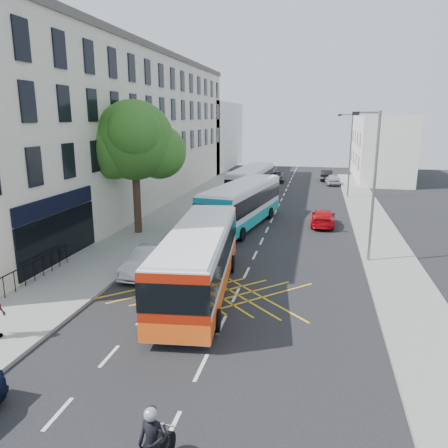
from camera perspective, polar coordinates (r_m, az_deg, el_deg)
The scene contains 18 objects.
ground at distance 14.75m, azimuth -3.00°, elevation -18.21°, with size 120.00×120.00×0.00m, color black.
pavement_left at distance 30.54m, azimuth -11.09°, elevation -1.15°, with size 5.00×70.00×0.15m, color gray.
pavement_right at distance 28.44m, azimuth 20.11°, elevation -2.86°, with size 3.00×70.00×0.15m, color gray.
terrace_main at distance 40.47m, azimuth -13.49°, elevation 11.92°, with size 8.30×45.00×13.50m.
terrace_far at distance 69.32m, azimuth -2.36°, elevation 11.45°, with size 8.00×20.00×10.00m, color silver.
building_right at distance 60.66m, azimuth 19.69°, elevation 9.40°, with size 6.00×18.00×8.00m, color silver.
street_tree at distance 29.55m, azimuth -11.70°, elevation 10.56°, with size 6.30×5.70×8.80m.
lamp_near at distance 24.43m, azimuth 18.85°, elevation 5.53°, with size 1.45×0.15×8.00m.
lamp_far at distance 44.26m, azimuth 16.05°, elevation 9.12°, with size 1.45×0.15×8.00m.
railings at distance 22.85m, azimuth -23.57°, elevation -5.50°, with size 0.08×5.60×1.14m, color black, non-canonical shape.
bus_near at distance 19.66m, azimuth -3.30°, elevation -4.66°, with size 3.67×11.01×3.04m.
bus_mid at distance 31.78m, azimuth 2.38°, elevation 2.63°, with size 4.37×11.54×3.17m.
bus_far at distance 43.12m, azimuth 3.61°, elevation 5.48°, with size 3.24×10.94×3.04m.
parked_car_silver at distance 22.67m, azimuth -9.87°, elevation -4.76°, with size 1.44×4.14×1.36m, color #AFB3B7.
red_hatchback at distance 32.98m, azimuth 12.80°, elevation 0.82°, with size 1.71×4.20×1.22m, color red.
distant_car_grey at distance 54.94m, azimuth 6.72°, elevation 6.18°, with size 2.08×4.52×1.25m, color #44484C.
distant_car_silver at distance 53.54m, azimuth 14.01°, elevation 5.68°, with size 1.50×3.74×1.27m, color #A9ADB1.
distant_car_dark at distance 57.23m, azimuth 13.30°, elevation 6.26°, with size 1.44×4.12×1.36m, color black.
Camera 1 is at (3.36, -12.06, 7.81)m, focal length 35.00 mm.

